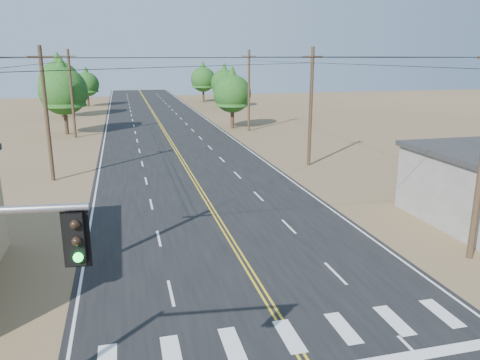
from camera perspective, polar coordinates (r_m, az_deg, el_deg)
name	(u,v)px	position (r m, az deg, el deg)	size (l,w,h in m)	color
road	(193,178)	(36.73, -5.77, 0.24)	(15.00, 200.00, 0.02)	black
utility_pole_left_mid	(46,114)	(37.81, -22.53, 7.49)	(1.80, 0.30, 10.00)	#4C3826
utility_pole_left_far	(72,93)	(57.59, -19.84, 9.92)	(1.80, 0.30, 10.00)	#4C3826
utility_pole_right_mid	(311,106)	(40.52, 8.62, 8.87)	(1.80, 0.30, 10.00)	#4C3826
utility_pole_right_far	(249,90)	(59.41, 1.09, 10.91)	(1.80, 0.30, 10.00)	#4C3826
tree_left_near	(63,86)	(60.39, -20.80, 10.65)	(5.66, 5.66, 9.44)	#3F2D1E
tree_left_mid	(59,77)	(77.76, -21.19, 11.61)	(6.00, 6.00, 10.00)	#3F2D1E
tree_left_far	(87,82)	(93.54, -18.19, 11.30)	(4.47, 4.47, 7.44)	#3F2D1E
tree_right_near	(232,90)	(61.69, -0.96, 10.93)	(4.89, 4.89, 8.15)	#3F2D1E
tree_right_mid	(224,80)	(86.77, -1.93, 12.06)	(4.87, 4.87, 8.12)	#3F2D1E
tree_right_far	(203,77)	(97.86, -4.53, 12.43)	(5.01, 5.01, 8.34)	#3F2D1E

